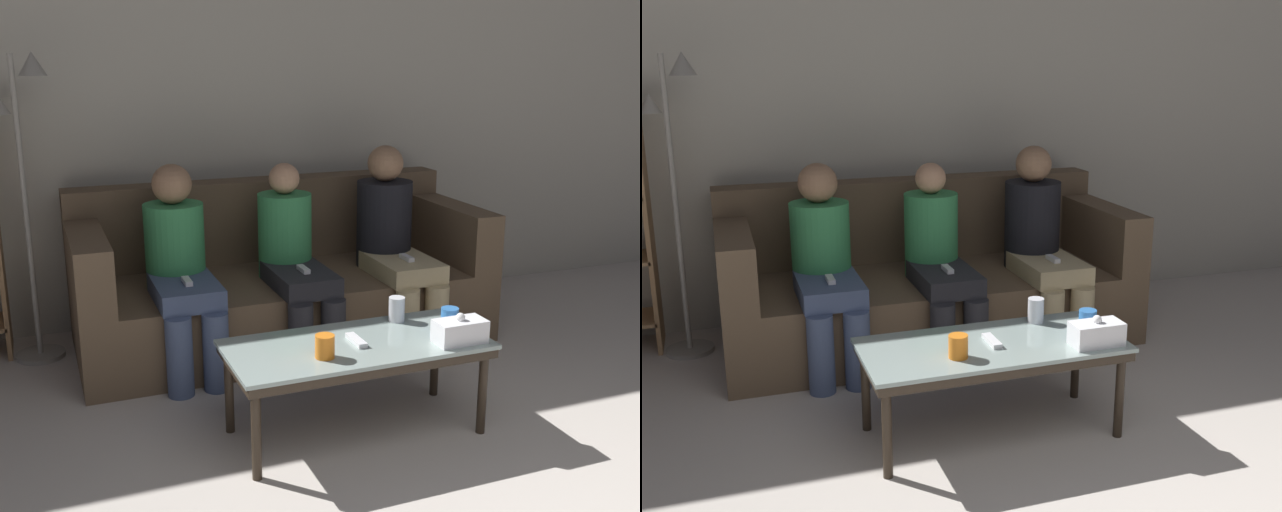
# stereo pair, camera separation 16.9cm
# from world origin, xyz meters

# --- Properties ---
(wall_back) EXTENTS (12.00, 0.06, 2.60)m
(wall_back) POSITION_xyz_m (0.00, 3.70, 1.30)
(wall_back) COLOR #B7B2A3
(wall_back) RESTS_ON ground_plane
(couch) EXTENTS (2.31, 0.97, 0.89)m
(couch) POSITION_xyz_m (0.00, 3.15, 0.32)
(couch) COLOR brown
(couch) RESTS_ON ground_plane
(coffee_table) EXTENTS (1.13, 0.51, 0.42)m
(coffee_table) POSITION_xyz_m (-0.06, 1.90, 0.38)
(coffee_table) COLOR #8C9E99
(coffee_table) RESTS_ON ground_plane
(cup_near_left) EXTENTS (0.08, 0.08, 0.10)m
(cup_near_left) POSITION_xyz_m (-0.25, 1.80, 0.47)
(cup_near_left) COLOR orange
(cup_near_left) RESTS_ON coffee_table
(cup_near_right) EXTENTS (0.07, 0.07, 0.11)m
(cup_near_right) POSITION_xyz_m (0.22, 2.08, 0.48)
(cup_near_right) COLOR silver
(cup_near_right) RESTS_ON coffee_table
(cup_far_center) EXTENTS (0.08, 0.08, 0.11)m
(cup_far_center) POSITION_xyz_m (0.37, 1.86, 0.48)
(cup_far_center) COLOR #3372BF
(cup_far_center) RESTS_ON coffee_table
(tissue_box) EXTENTS (0.22, 0.12, 0.13)m
(tissue_box) POSITION_xyz_m (0.35, 1.74, 0.48)
(tissue_box) COLOR white
(tissue_box) RESTS_ON coffee_table
(game_remote) EXTENTS (0.04, 0.15, 0.02)m
(game_remote) POSITION_xyz_m (-0.06, 1.90, 0.43)
(game_remote) COLOR white
(game_remote) RESTS_ON coffee_table
(standing_lamp) EXTENTS (0.31, 0.26, 1.63)m
(standing_lamp) POSITION_xyz_m (-1.32, 3.33, 1.00)
(standing_lamp) COLOR gray
(standing_lamp) RESTS_ON ground_plane
(seated_person_left_end) EXTENTS (0.31, 0.70, 1.07)m
(seated_person_left_end) POSITION_xyz_m (-0.62, 2.91, 0.56)
(seated_person_left_end) COLOR #47567A
(seated_person_left_end) RESTS_ON ground_plane
(seated_person_mid_left) EXTENTS (0.31, 0.71, 1.04)m
(seated_person_mid_left) POSITION_xyz_m (0.00, 2.89, 0.54)
(seated_person_mid_left) COLOR #28282D
(seated_person_mid_left) RESTS_ON ground_plane
(seated_person_mid_right) EXTENTS (0.32, 0.71, 1.11)m
(seated_person_mid_right) POSITION_xyz_m (0.62, 2.92, 0.59)
(seated_person_mid_right) COLOR tan
(seated_person_mid_right) RESTS_ON ground_plane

